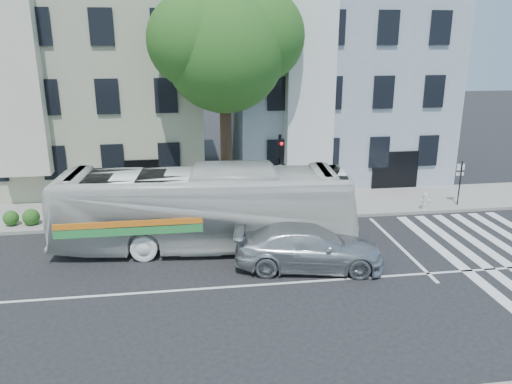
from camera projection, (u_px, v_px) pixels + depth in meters
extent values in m
plane|color=black|center=(249.00, 286.00, 17.04)|extent=(120.00, 120.00, 0.00)
cube|color=gray|center=(228.00, 208.00, 24.58)|extent=(80.00, 4.00, 0.15)
cube|color=#A7AA8E|center=(94.00, 85.00, 28.65)|extent=(12.00, 10.00, 11.00)
cube|color=#A2AEC1|center=(330.00, 82.00, 30.54)|extent=(12.00, 10.00, 11.00)
cylinder|color=#2D2116|center=(226.00, 156.00, 24.31)|extent=(0.56, 0.56, 5.20)
sphere|color=#164215|center=(224.00, 52.00, 22.86)|extent=(5.60, 5.60, 5.60)
sphere|color=#164215|center=(258.00, 36.00, 23.25)|extent=(4.40, 4.40, 4.40)
sphere|color=#164215|center=(194.00, 40.00, 22.24)|extent=(4.20, 4.20, 4.20)
sphere|color=#164215|center=(228.00, 14.00, 23.53)|extent=(3.80, 3.80, 3.80)
sphere|color=#164215|center=(211.00, 73.00, 23.64)|extent=(3.40, 3.40, 3.40)
imported|color=silver|center=(205.00, 208.00, 19.76)|extent=(3.72, 12.01, 3.29)
imported|color=silver|center=(309.00, 247.00, 18.22)|extent=(3.11, 5.73, 1.58)
cylinder|color=black|center=(279.00, 179.00, 22.45)|extent=(0.14, 0.14, 4.06)
cube|color=black|center=(281.00, 149.00, 21.79)|extent=(0.29, 0.23, 0.82)
sphere|color=red|center=(282.00, 144.00, 21.60)|extent=(0.15, 0.15, 0.15)
cylinder|color=white|center=(280.00, 169.00, 22.17)|extent=(0.43, 0.07, 0.42)
cylinder|color=beige|center=(425.00, 202.00, 24.13)|extent=(0.27, 0.27, 0.67)
sphere|color=beige|center=(426.00, 195.00, 24.02)|extent=(0.25, 0.25, 0.25)
cylinder|color=beige|center=(425.00, 201.00, 24.10)|extent=(0.47, 0.32, 0.16)
cylinder|color=black|center=(460.00, 183.00, 24.54)|extent=(0.06, 0.06, 2.22)
cube|color=white|center=(461.00, 167.00, 24.40)|extent=(0.40, 0.05, 0.31)
cube|color=white|center=(460.00, 174.00, 24.50)|extent=(0.40, 0.05, 0.16)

